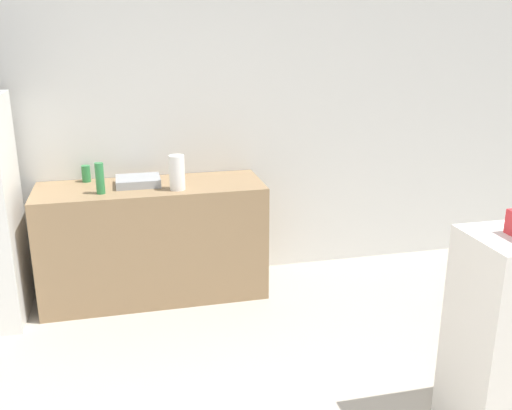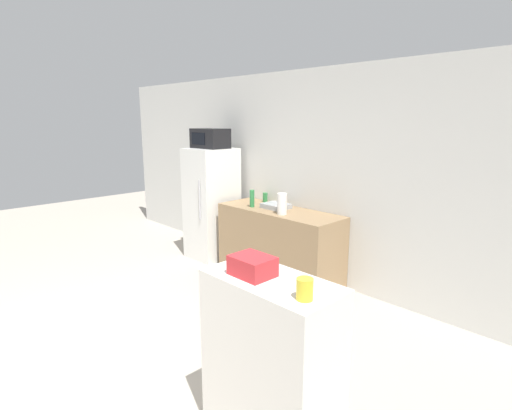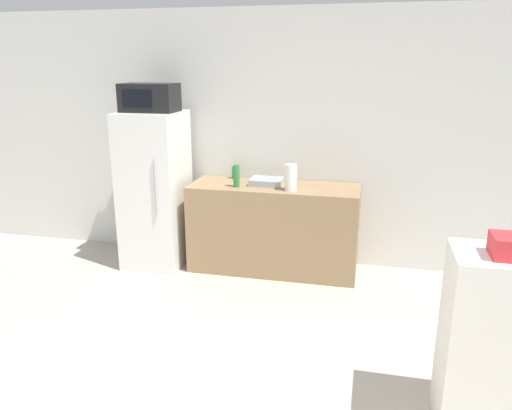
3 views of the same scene
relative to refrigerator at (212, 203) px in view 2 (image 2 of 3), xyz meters
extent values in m
plane|color=#B2A899|center=(1.28, -2.76, -0.80)|extent=(14.00, 14.00, 0.00)
cube|color=silver|center=(1.28, 0.45, 0.50)|extent=(8.00, 0.06, 2.60)
cube|color=white|center=(0.00, 0.00, 0.00)|extent=(0.60, 0.63, 1.60)
cylinder|color=#B7B7BC|center=(0.16, -0.33, 0.12)|extent=(0.02, 0.02, 0.56)
cube|color=black|center=(0.00, 0.00, 0.94)|extent=(0.54, 0.33, 0.28)
cube|color=black|center=(-0.05, -0.17, 0.94)|extent=(0.30, 0.01, 0.17)
cube|color=#937551|center=(1.24, 0.11, -0.36)|extent=(1.69, 0.61, 0.89)
cube|color=#9EA3A8|center=(1.15, 0.14, 0.12)|extent=(0.32, 0.27, 0.06)
cylinder|color=#2D7F42|center=(0.88, -0.02, 0.20)|extent=(0.06, 0.06, 0.22)
cylinder|color=#2D7F42|center=(0.77, 0.33, 0.15)|extent=(0.07, 0.07, 0.13)
cube|color=white|center=(3.04, -1.92, -0.25)|extent=(0.84, 0.43, 1.09)
cube|color=red|center=(2.92, -1.96, 0.35)|extent=(0.25, 0.20, 0.12)
cylinder|color=yellow|center=(3.34, -1.99, 0.35)|extent=(0.09, 0.09, 0.12)
cylinder|color=white|center=(1.43, -0.05, 0.22)|extent=(0.11, 0.11, 0.25)
camera|label=1|loc=(1.05, -4.07, 1.24)|focal=40.00mm
camera|label=2|loc=(4.54, -3.50, 1.20)|focal=28.00mm
camera|label=3|loc=(2.15, -4.63, 1.28)|focal=35.00mm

